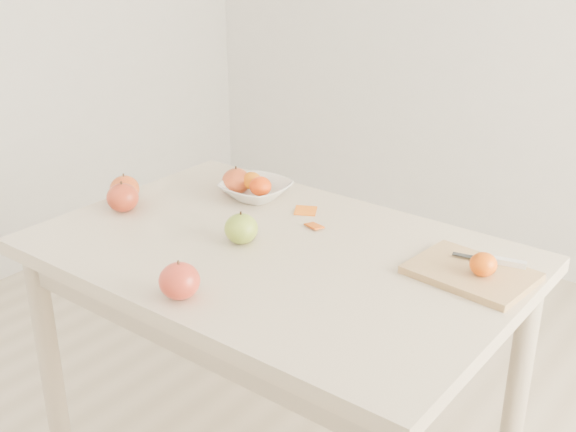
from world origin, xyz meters
The scene contains 14 objects.
table centered at (0.00, 0.00, 0.65)m, with size 1.20×0.80×0.75m.
cutting_board centered at (0.45, 0.16, 0.76)m, with size 0.27×0.20×0.02m, color tan.
board_tangerine centered at (0.48, 0.15, 0.80)m, with size 0.06×0.06×0.05m, color #D14807.
fruit_bowl centered at (-0.26, 0.23, 0.77)m, with size 0.19×0.19×0.05m, color white.
bowl_tangerine_near centered at (-0.28, 0.24, 0.80)m, with size 0.06×0.06×0.05m, color orange.
bowl_tangerine_far centered at (-0.23, 0.21, 0.80)m, with size 0.06×0.06×0.06m, color red.
orange_peel_a centered at (-0.08, 0.23, 0.75)m, with size 0.06×0.04×0.00m, color orange.
orange_peel_b centered at (0.00, 0.16, 0.75)m, with size 0.04×0.04×0.00m, color #C74F0E.
paring_knife centered at (0.50, 0.23, 0.78)m, with size 0.17×0.06×0.01m.
apple_green centered at (-0.09, -0.03, 0.79)m, with size 0.09×0.09×0.08m, color #5B8C18.
apple_red_a centered at (-0.33, 0.22, 0.79)m, with size 0.09×0.09×0.08m, color maroon.
apple_red_b centered at (-0.49, -0.07, 0.79)m, with size 0.09×0.09×0.08m, color maroon.
apple_red_d centered at (-0.54, -0.02, 0.79)m, with size 0.08×0.08×0.08m, color maroon.
apple_red_c centered at (-0.01, -0.32, 0.79)m, with size 0.09×0.09×0.08m, color maroon.
Camera 1 is at (1.02, -1.27, 1.53)m, focal length 45.00 mm.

